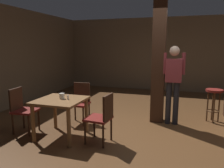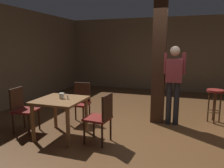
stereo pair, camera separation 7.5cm
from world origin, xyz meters
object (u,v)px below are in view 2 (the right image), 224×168
Objects in this scene: chair_west at (22,107)px; chair_north at (80,100)px; napkin_cup at (62,96)px; bar_stool_near at (215,98)px; salt_shaker at (68,97)px; standing_person at (174,80)px; dining_table at (60,106)px; chair_east at (101,116)px.

chair_west is 1.22m from chair_north.
bar_stool_near is (2.86, 1.75, -0.22)m from napkin_cup.
napkin_cup is (0.86, 0.09, 0.28)m from chair_west.
salt_shaker is at bearing -79.33° from chair_north.
standing_person is at bearing 14.75° from chair_north.
chair_north is at bearing 90.59° from dining_table.
chair_east is 0.52× the size of standing_person.
chair_north is 11.09× the size of salt_shaker.
bar_stool_near is (2.72, 1.77, -0.20)m from salt_shaker.
standing_person is 2.28× the size of bar_stool_near.
chair_west is 1.04m from salt_shaker.
chair_east is 0.75m from salt_shaker.
salt_shaker is at bearing -143.89° from standing_person.
chair_north reaches higher than bar_stool_near.
chair_west is at bearing -179.68° from chair_east.
dining_table is 0.96× the size of chair_west.
standing_person is (2.83, 1.41, 0.50)m from chair_west.
salt_shaker is (0.14, -0.02, -0.01)m from napkin_cup.
salt_shaker is 0.11× the size of bar_stool_near.
standing_person reaches higher than chair_west.
dining_table is at bearing 2.91° from chair_west.
napkin_cup is (0.01, -0.79, 0.28)m from chair_north.
standing_person reaches higher than chair_north.
chair_north is at bearing -165.25° from standing_person.
napkin_cup is 0.06× the size of standing_person.
chair_east reaches higher than napkin_cup.
chair_north is 8.46× the size of napkin_cup.
standing_person is 1.08m from bar_stool_near.
chair_east reaches higher than salt_shaker.
dining_table is 0.20m from napkin_cup.
chair_east is at bearing -45.79° from chair_north.
bar_stool_near is at bearing 18.46° from chair_north.
napkin_cup is (0.01, 0.05, 0.19)m from dining_table.
chair_west is at bearing -153.55° from standing_person.
chair_east is 2.73m from bar_stool_near.
chair_east is 11.09× the size of salt_shaker.
salt_shaker is at bearing 11.56° from dining_table.
salt_shaker reaches higher than bar_stool_near.
dining_table is at bearing -96.88° from napkin_cup.
salt_shaker is at bearing -146.94° from bar_stool_near.
standing_person is (1.97, 1.32, 0.21)m from napkin_cup.
napkin_cup is at bearing -88.96° from chair_north.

